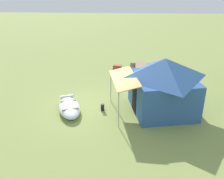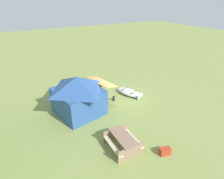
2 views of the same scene
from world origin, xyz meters
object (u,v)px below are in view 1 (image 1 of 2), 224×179
(canvas_cabin_tent, at_px, (163,84))
(cooler_box, at_px, (117,68))
(fuel_can, at_px, (103,107))
(beached_rowboat, at_px, (69,107))
(picnic_table, at_px, (141,71))

(canvas_cabin_tent, distance_m, cooler_box, 6.41)
(cooler_box, height_order, fuel_can, cooler_box)
(fuel_can, bearing_deg, canvas_cabin_tent, 94.45)
(beached_rowboat, relative_size, cooler_box, 4.38)
(picnic_table, bearing_deg, beached_rowboat, -37.62)
(beached_rowboat, height_order, canvas_cabin_tent, canvas_cabin_tent)
(cooler_box, bearing_deg, beached_rowboat, -18.46)
(beached_rowboat, xyz_separation_m, fuel_can, (-0.19, 1.60, -0.05))
(picnic_table, distance_m, fuel_can, 5.10)
(cooler_box, bearing_deg, fuel_can, -4.59)
(beached_rowboat, height_order, cooler_box, beached_rowboat)
(canvas_cabin_tent, bearing_deg, fuel_can, -85.55)
(picnic_table, height_order, fuel_can, picnic_table)
(canvas_cabin_tent, distance_m, fuel_can, 3.12)
(beached_rowboat, relative_size, picnic_table, 1.32)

